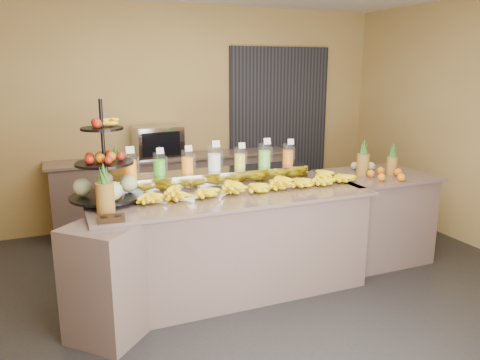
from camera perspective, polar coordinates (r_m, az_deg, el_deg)
ground at (r=4.28m, az=0.26°, el=-14.63°), size 6.00×6.00×0.00m
room_envelope at (r=4.57m, az=-1.38°, el=11.74°), size 6.04×5.02×2.82m
buffet_counter at (r=4.26m, az=-2.53°, el=-7.84°), size 2.75×1.25×0.93m
right_counter at (r=5.24m, az=15.98°, el=-4.24°), size 1.08×0.88×0.93m
back_ledge at (r=6.11m, az=-7.91°, el=-1.32°), size 3.10×0.55×0.93m
pitcher_tray at (r=4.42m, az=-3.13°, el=0.24°), size 1.85×0.30×0.15m
juice_pitcher_orange_a at (r=4.19m, az=-13.28°, el=1.63°), size 0.12×0.13×0.30m
juice_pitcher_green at (r=4.24m, az=-9.81°, el=1.79°), size 0.11×0.11×0.27m
juice_pitcher_orange_b at (r=4.30m, az=-6.43°, el=2.09°), size 0.11×0.12×0.27m
juice_pitcher_milk at (r=4.38m, az=-3.16°, el=2.49°), size 0.12×0.13×0.30m
juice_pitcher_lemon at (r=4.47m, az=-0.01°, el=2.58°), size 0.11×0.11×0.26m
juice_pitcher_lime at (r=4.57m, az=3.00°, el=2.93°), size 0.12×0.13×0.29m
juice_pitcher_orange_c at (r=4.69m, az=5.87°, el=3.05°), size 0.11×0.12×0.27m
banana_heap at (r=4.23m, az=1.48°, el=-0.40°), size 2.10×0.19×0.17m
fruit_stand at (r=4.01m, az=-15.55°, el=0.47°), size 0.72×0.72×0.85m
condiment_caddy at (r=3.56m, az=-15.44°, el=-4.54°), size 0.21×0.17×0.03m
pineapple_left_a at (r=3.71m, az=-16.14°, el=-1.70°), size 0.14×0.14×0.40m
pineapple_left_b at (r=4.39m, az=-14.83°, el=0.83°), size 0.14×0.14×0.42m
right_fruit_pile at (r=5.01m, az=16.87°, el=1.21°), size 0.41×0.40×0.22m
oven_warmer at (r=5.93m, az=-10.02°, el=4.63°), size 0.60×0.44×0.38m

